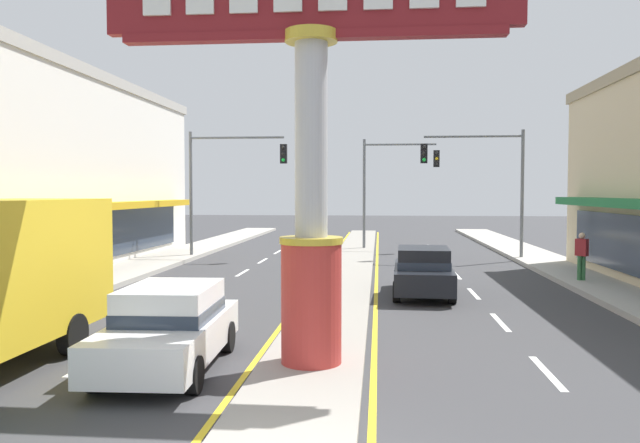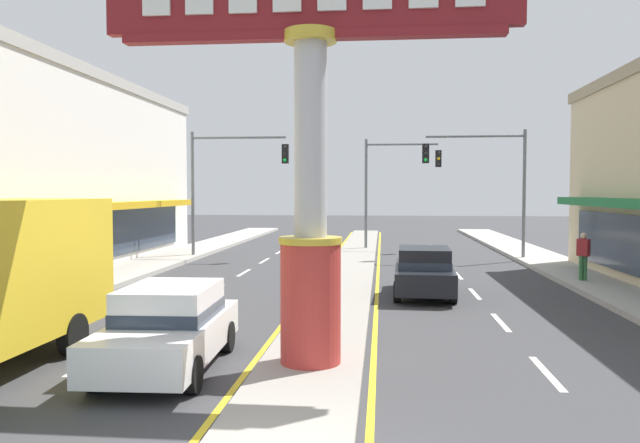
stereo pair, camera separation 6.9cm
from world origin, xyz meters
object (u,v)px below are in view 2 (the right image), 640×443
(district_sign, at_px, (310,135))
(pedestrian_near_kerb, at_px, (583,253))
(pedestrian_far_side, at_px, (53,261))
(sedan_far_right_lane, at_px, (169,326))
(sedan_near_right_lane, at_px, (424,271))
(traffic_light_median_far, at_px, (393,175))
(traffic_light_right_side, at_px, (486,171))
(traffic_light_left_side, at_px, (228,172))

(district_sign, bearing_deg, pedestrian_near_kerb, 53.59)
(district_sign, xyz_separation_m, pedestrian_far_side, (-8.67, 6.79, -3.13))
(sedan_far_right_lane, bearing_deg, pedestrian_far_side, 131.05)
(pedestrian_near_kerb, bearing_deg, sedan_far_right_lane, -133.72)
(sedan_near_right_lane, relative_size, pedestrian_near_kerb, 2.61)
(sedan_near_right_lane, xyz_separation_m, sedan_far_right_lane, (-5.22, -8.64, 0.00))
(traffic_light_median_far, height_order, pedestrian_far_side, traffic_light_median_far)
(pedestrian_far_side, bearing_deg, traffic_light_right_side, 39.35)
(sedan_near_right_lane, distance_m, pedestrian_far_side, 11.41)
(traffic_light_median_far, xyz_separation_m, sedan_far_right_lane, (-4.50, -23.86, -3.41))
(traffic_light_left_side, relative_size, sedan_far_right_lane, 1.42)
(traffic_light_median_far, relative_size, pedestrian_far_side, 3.60)
(traffic_light_right_side, relative_size, sedan_far_right_lane, 1.42)
(sedan_near_right_lane, distance_m, sedan_far_right_lane, 10.09)
(district_sign, distance_m, sedan_near_right_lane, 9.53)
(traffic_light_median_far, bearing_deg, pedestrian_near_kerb, -62.88)
(sedan_near_right_lane, xyz_separation_m, pedestrian_far_side, (-11.28, -1.68, 0.37))
(district_sign, bearing_deg, sedan_far_right_lane, -176.37)
(district_sign, height_order, traffic_light_left_side, district_sign)
(traffic_light_median_far, relative_size, sedan_far_right_lane, 1.42)
(traffic_light_left_side, bearing_deg, traffic_light_median_far, 32.29)
(traffic_light_right_side, height_order, traffic_light_median_far, same)
(traffic_light_right_side, distance_m, sedan_far_right_lane, 21.36)
(traffic_light_right_side, relative_size, traffic_light_median_far, 1.00)
(district_sign, xyz_separation_m, sedan_far_right_lane, (-2.61, -0.17, -3.50))
(pedestrian_near_kerb, bearing_deg, traffic_light_right_side, 105.01)
(sedan_far_right_lane, bearing_deg, sedan_near_right_lane, 58.84)
(district_sign, distance_m, traffic_light_right_side, 19.97)
(traffic_light_right_side, relative_size, pedestrian_near_kerb, 3.71)
(traffic_light_right_side, height_order, sedan_far_right_lane, traffic_light_right_side)
(district_sign, height_order, sedan_far_right_lane, district_sign)
(district_sign, bearing_deg, traffic_light_right_side, 71.93)
(district_sign, relative_size, pedestrian_far_side, 4.36)
(traffic_light_left_side, bearing_deg, traffic_light_right_side, 1.87)
(sedan_far_right_lane, relative_size, pedestrian_near_kerb, 2.61)
(traffic_light_median_far, height_order, sedan_near_right_lane, traffic_light_median_far)
(traffic_light_median_far, relative_size, pedestrian_near_kerb, 3.71)
(traffic_light_right_side, bearing_deg, sedan_far_right_lane, -114.70)
(sedan_far_right_lane, bearing_deg, pedestrian_near_kerb, 46.28)
(pedestrian_far_side, bearing_deg, sedan_near_right_lane, 8.45)
(district_sign, relative_size, pedestrian_near_kerb, 4.50)
(district_sign, height_order, traffic_light_right_side, district_sign)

